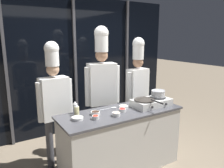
# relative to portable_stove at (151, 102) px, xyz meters

# --- Properties ---
(ground_plane) EXTENTS (24.00, 24.00, 0.00)m
(ground_plane) POSITION_rel_portable_stove_xyz_m (-0.53, 0.04, -0.95)
(ground_plane) COLOR #7F705B
(window_wall_back) EXTENTS (4.46, 0.09, 2.70)m
(window_wall_back) POSITION_rel_portable_stove_xyz_m (-0.53, 1.73, 0.40)
(window_wall_back) COLOR black
(window_wall_back) RESTS_ON ground_plane
(demo_counter) EXTENTS (1.81, 0.65, 0.90)m
(demo_counter) POSITION_rel_portable_stove_xyz_m (-0.53, 0.04, -0.50)
(demo_counter) COLOR beige
(demo_counter) RESTS_ON ground_plane
(portable_stove) EXTENTS (0.59, 0.35, 0.12)m
(portable_stove) POSITION_rel_portable_stove_xyz_m (0.00, 0.00, 0.00)
(portable_stove) COLOR silver
(portable_stove) RESTS_ON demo_counter
(frying_pan) EXTENTS (0.31, 0.54, 0.05)m
(frying_pan) POSITION_rel_portable_stove_xyz_m (-0.14, -0.00, 0.09)
(frying_pan) COLOR #38332D
(frying_pan) RESTS_ON portable_stove
(stock_pot) EXTENTS (0.24, 0.21, 0.11)m
(stock_pot) POSITION_rel_portable_stove_xyz_m (0.14, 0.00, 0.12)
(stock_pot) COLOR #B7BABF
(stock_pot) RESTS_ON portable_stove
(squeeze_bottle_clear) EXTENTS (0.06, 0.06, 0.18)m
(squeeze_bottle_clear) POSITION_rel_portable_stove_xyz_m (-1.12, 0.30, 0.03)
(squeeze_bottle_clear) COLOR white
(squeeze_bottle_clear) RESTS_ON demo_counter
(squeeze_bottle_oil) EXTENTS (0.07, 0.07, 0.16)m
(squeeze_bottle_oil) POSITION_rel_portable_stove_xyz_m (-1.13, 0.21, 0.02)
(squeeze_bottle_oil) COLOR beige
(squeeze_bottle_oil) RESTS_ON demo_counter
(prep_bowl_noodles) EXTENTS (0.14, 0.14, 0.04)m
(prep_bowl_noodles) POSITION_rel_portable_stove_xyz_m (-0.41, 0.14, -0.04)
(prep_bowl_noodles) COLOR white
(prep_bowl_noodles) RESTS_ON demo_counter
(prep_bowl_chili_flakes) EXTENTS (0.09, 0.09, 0.05)m
(prep_bowl_chili_flakes) POSITION_rel_portable_stove_xyz_m (-0.98, -0.04, -0.03)
(prep_bowl_chili_flakes) COLOR white
(prep_bowl_chili_flakes) RESTS_ON demo_counter
(prep_bowl_soy_glaze) EXTENTS (0.12, 0.12, 0.05)m
(prep_bowl_soy_glaze) POSITION_rel_portable_stove_xyz_m (-0.90, 0.11, -0.03)
(prep_bowl_soy_glaze) COLOR white
(prep_bowl_soy_glaze) RESTS_ON demo_counter
(prep_bowl_bell_pepper) EXTENTS (0.11, 0.11, 0.05)m
(prep_bowl_bell_pepper) POSITION_rel_portable_stove_xyz_m (-0.52, 0.01, -0.03)
(prep_bowl_bell_pepper) COLOR white
(prep_bowl_bell_pepper) RESTS_ON demo_counter
(prep_bowl_bean_sprouts) EXTENTS (0.15, 0.15, 0.04)m
(prep_bowl_bean_sprouts) POSITION_rel_portable_stove_xyz_m (-1.18, 0.06, -0.04)
(prep_bowl_bean_sprouts) COLOR white
(prep_bowl_bean_sprouts) RESTS_ON demo_counter
(prep_bowl_shrimp) EXTENTS (0.11, 0.11, 0.05)m
(prep_bowl_shrimp) POSITION_rel_portable_stove_xyz_m (-0.69, -0.09, -0.03)
(prep_bowl_shrimp) COLOR white
(prep_bowl_shrimp) RESTS_ON demo_counter
(serving_spoon_slotted) EXTENTS (0.28, 0.06, 0.02)m
(serving_spoon_slotted) POSITION_rel_portable_stove_xyz_m (-0.58, 0.21, -0.05)
(serving_spoon_slotted) COLOR #B2B5BA
(serving_spoon_slotted) RESTS_ON demo_counter
(chef_head) EXTENTS (0.53, 0.25, 1.88)m
(chef_head) POSITION_rel_portable_stove_xyz_m (-1.30, 0.62, 0.13)
(chef_head) COLOR #4C4C51
(chef_head) RESTS_ON ground_plane
(chef_sous) EXTENTS (0.59, 0.30, 2.10)m
(chef_sous) POSITION_rel_portable_stove_xyz_m (-0.50, 0.65, 0.25)
(chef_sous) COLOR #4C4C51
(chef_sous) RESTS_ON ground_plane
(chef_line) EXTENTS (0.50, 0.23, 1.92)m
(chef_line) POSITION_rel_portable_stove_xyz_m (0.18, 0.57, 0.18)
(chef_line) COLOR #4C4C51
(chef_line) RESTS_ON ground_plane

